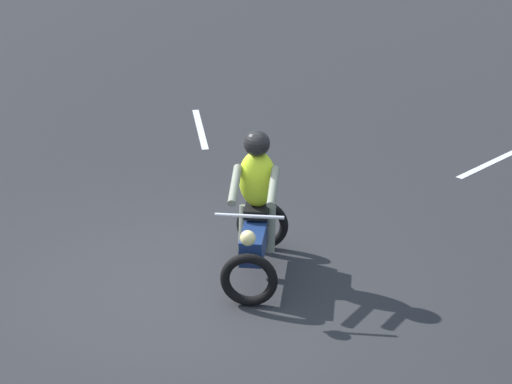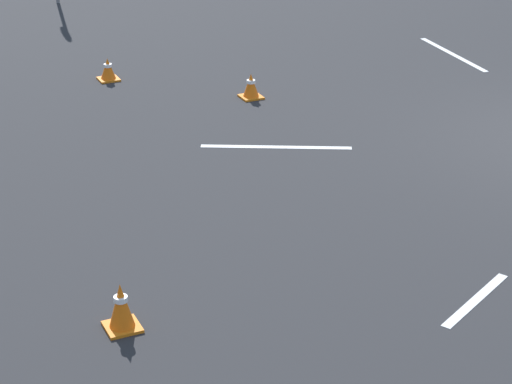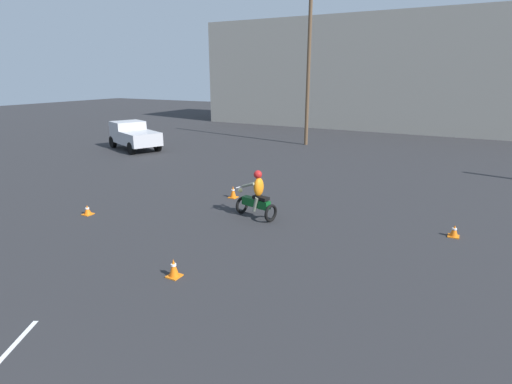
{
  "view_description": "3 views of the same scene",
  "coord_description": "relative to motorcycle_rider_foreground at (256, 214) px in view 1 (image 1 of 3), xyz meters",
  "views": [
    {
      "loc": [
        -3.65,
        8.53,
        5.3
      ],
      "look_at": [
        -0.58,
        -0.58,
        1.0
      ],
      "focal_mm": 70.0,
      "sensor_mm": 36.0,
      "label": 1
    },
    {
      "loc": [
        -9.44,
        9.33,
        4.97
      ],
      "look_at": [
        -1.29,
        5.6,
        0.9
      ],
      "focal_mm": 70.0,
      "sensor_mm": 36.0,
      "label": 2
    },
    {
      "loc": [
        4.11,
        0.5,
        4.71
      ],
      "look_at": [
        -2.0,
        11.78,
        0.9
      ],
      "focal_mm": 28.0,
      "sensor_mm": 36.0,
      "label": 3
    }
  ],
  "objects": [
    {
      "name": "lane_stripe_se",
      "position": [
        2.26,
        -4.04,
        -0.72
      ],
      "size": [
        0.86,
        1.59,
        0.01
      ],
      "primitive_type": "cube",
      "rotation": [
        0.0,
        0.0,
        6.75
      ],
      "color": "silver",
      "rests_on": "ground"
    },
    {
      "name": "lane_stripe_sw",
      "position": [
        -2.06,
        -4.03,
        -0.72
      ],
      "size": [
        0.74,
        1.32,
        0.01
      ],
      "primitive_type": "cube",
      "rotation": [
        0.0,
        0.0,
        5.81
      ],
      "color": "silver",
      "rests_on": "ground"
    },
    {
      "name": "ground_plane",
      "position": [
        0.57,
        0.62,
        -0.73
      ],
      "size": [
        120.0,
        120.0,
        0.0
      ],
      "primitive_type": "plane",
      "color": "#28282B"
    },
    {
      "name": "motorcycle_rider_foreground",
      "position": [
        0.0,
        0.0,
        0.0
      ],
      "size": [
        0.91,
        1.56,
        1.66
      ],
      "rotation": [
        0.0,
        0.0,
        0.21
      ],
      "color": "black",
      "rests_on": "ground"
    }
  ]
}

